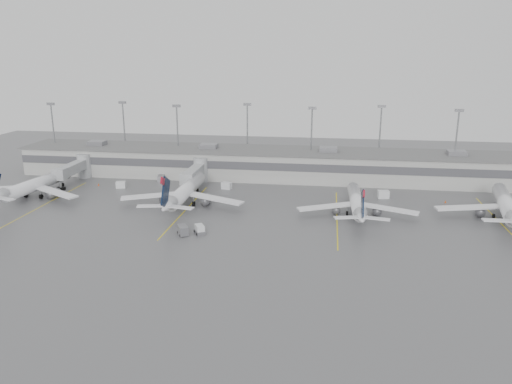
# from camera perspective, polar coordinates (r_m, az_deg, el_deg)

# --- Properties ---
(ground) EXTENTS (260.00, 260.00, 0.00)m
(ground) POSITION_cam_1_polar(r_m,az_deg,el_deg) (92.19, -1.66, -7.04)
(ground) COLOR #4E4E50
(ground) RESTS_ON ground
(terminal) EXTENTS (152.00, 17.00, 9.45)m
(terminal) POSITION_cam_1_polar(r_m,az_deg,el_deg) (145.87, 2.29, 3.27)
(terminal) COLOR #9D9D98
(terminal) RESTS_ON ground
(light_masts) EXTENTS (142.40, 8.00, 20.60)m
(light_masts) POSITION_cam_1_polar(r_m,az_deg,el_deg) (150.04, 2.57, 6.67)
(light_masts) COLOR gray
(light_masts) RESTS_ON ground
(jet_bridge_left) EXTENTS (4.00, 17.20, 7.00)m
(jet_bridge_left) POSITION_cam_1_polar(r_m,az_deg,el_deg) (150.75, -19.74, 2.64)
(jet_bridge_left) COLOR #929597
(jet_bridge_left) RESTS_ON ground
(jet_bridge_right) EXTENTS (4.00, 17.20, 7.00)m
(jet_bridge_right) POSITION_cam_1_polar(r_m,az_deg,el_deg) (137.88, -6.77, 2.30)
(jet_bridge_right) COLOR #929597
(jet_bridge_right) RESTS_ON ground
(stand_markings) EXTENTS (105.25, 40.00, 0.01)m
(stand_markings) POSITION_cam_1_polar(r_m,az_deg,el_deg) (114.41, 0.43, -2.42)
(stand_markings) COLOR yellow
(stand_markings) RESTS_ON ground
(jet_far_left) EXTENTS (28.77, 32.43, 10.51)m
(jet_far_left) POSITION_cam_1_polar(r_m,az_deg,el_deg) (137.63, -24.06, 0.73)
(jet_far_left) COLOR white
(jet_far_left) RESTS_ON ground
(jet_mid_left) EXTENTS (30.03, 33.63, 10.89)m
(jet_mid_left) POSITION_cam_1_polar(r_m,az_deg,el_deg) (120.62, -8.17, 0.05)
(jet_mid_left) COLOR white
(jet_mid_left) RESTS_ON ground
(jet_mid_right) EXTENTS (26.94, 30.21, 9.77)m
(jet_mid_right) POSITION_cam_1_polar(r_m,az_deg,el_deg) (114.39, 11.46, -1.16)
(jet_mid_right) COLOR white
(jet_mid_right) RESTS_ON ground
(jet_far_right) EXTENTS (29.47, 33.33, 10.87)m
(jet_far_right) POSITION_cam_1_polar(r_m,az_deg,el_deg) (122.17, 26.72, -1.32)
(jet_far_right) COLOR white
(jet_far_right) RESTS_ON ground
(baggage_tug) EXTENTS (2.95, 3.34, 1.84)m
(baggage_tug) POSITION_cam_1_polar(r_m,az_deg,el_deg) (102.25, -6.45, -4.36)
(baggage_tug) COLOR silver
(baggage_tug) RESTS_ON ground
(baggage_cart) EXTENTS (3.02, 3.48, 1.94)m
(baggage_cart) POSITION_cam_1_polar(r_m,az_deg,el_deg) (101.91, -8.37, -4.33)
(baggage_cart) COLOR slate
(baggage_cart) RESTS_ON ground
(gse_uld_a) EXTENTS (2.81, 2.19, 1.77)m
(gse_uld_a) POSITION_cam_1_polar(r_m,az_deg,el_deg) (140.14, -15.18, 0.81)
(gse_uld_a) COLOR silver
(gse_uld_a) RESTS_ON ground
(gse_uld_b) EXTENTS (2.83, 2.19, 1.79)m
(gse_uld_b) POSITION_cam_1_polar(r_m,az_deg,el_deg) (134.43, -3.39, 0.73)
(gse_uld_b) COLOR silver
(gse_uld_b) RESTS_ON ground
(gse_uld_c) EXTENTS (2.96, 2.16, 1.95)m
(gse_uld_c) POSITION_cam_1_polar(r_m,az_deg,el_deg) (129.83, 14.34, -0.26)
(gse_uld_c) COLOR silver
(gse_uld_c) RESTS_ON ground
(gse_loader) EXTENTS (2.23, 3.09, 1.77)m
(gse_loader) POSITION_cam_1_polar(r_m,az_deg,el_deg) (144.57, -10.80, 1.54)
(gse_loader) COLOR slate
(gse_loader) RESTS_ON ground
(cone_a) EXTENTS (0.44, 0.44, 0.70)m
(cone_a) POSITION_cam_1_polar(r_m,az_deg,el_deg) (144.16, -17.57, 0.82)
(cone_a) COLOR #FF5405
(cone_a) RESTS_ON ground
(cone_b) EXTENTS (0.46, 0.46, 0.74)m
(cone_b) POSITION_cam_1_polar(r_m,az_deg,el_deg) (125.65, -10.05, -0.82)
(cone_b) COLOR #FF5405
(cone_b) RESTS_ON ground
(cone_c) EXTENTS (0.40, 0.40, 0.63)m
(cone_c) POSITION_cam_1_polar(r_m,az_deg,el_deg) (122.30, 9.07, -1.26)
(cone_c) COLOR #FF5405
(cone_c) RESTS_ON ground
(cone_d) EXTENTS (0.41, 0.41, 0.65)m
(cone_d) POSITION_cam_1_polar(r_m,az_deg,el_deg) (130.49, 20.83, -1.03)
(cone_d) COLOR #FF5405
(cone_d) RESTS_ON ground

